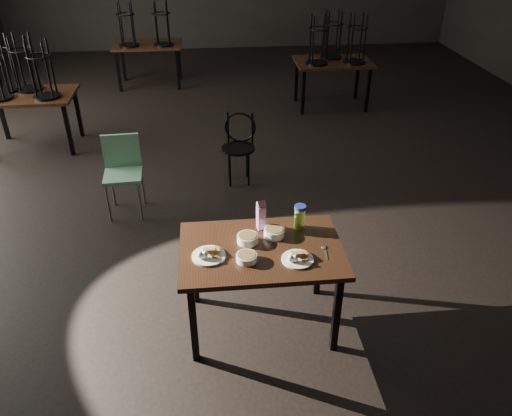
{
  "coord_description": "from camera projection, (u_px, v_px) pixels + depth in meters",
  "views": [
    {
      "loc": [
        -0.63,
        -5.84,
        2.92
      ],
      "look_at": [
        -0.29,
        -2.5,
        0.85
      ],
      "focal_mm": 35.0,
      "sensor_mm": 36.0,
      "label": 1
    }
  ],
  "objects": [
    {
      "name": "bg_table_right",
      "position": [
        333.0,
        59.0,
        7.89
      ],
      "size": [
        1.2,
        0.8,
        1.48
      ],
      "color": "black",
      "rests_on": "ground"
    },
    {
      "name": "main_table",
      "position": [
        261.0,
        257.0,
        3.7
      ],
      "size": [
        1.2,
        0.8,
        0.75
      ],
      "color": "black",
      "rests_on": "ground"
    },
    {
      "name": "school_chair",
      "position": [
        123.0,
        168.0,
        5.28
      ],
      "size": [
        0.41,
        0.41,
        0.84
      ],
      "rotation": [
        0.0,
        0.0,
        0.06
      ],
      "color": "#78BB8F",
      "rests_on": "ground"
    },
    {
      "name": "plate_left",
      "position": [
        208.0,
        254.0,
        3.55
      ],
      "size": [
        0.24,
        0.24,
        0.08
      ],
      "color": "white",
      "rests_on": "main_table"
    },
    {
      "name": "bowl_far",
      "position": [
        274.0,
        232.0,
        3.77
      ],
      "size": [
        0.16,
        0.16,
        0.06
      ],
      "color": "white",
      "rests_on": "main_table"
    },
    {
      "name": "spoon",
      "position": [
        324.0,
        248.0,
        3.65
      ],
      "size": [
        0.04,
        0.18,
        0.01
      ],
      "color": "silver",
      "rests_on": "main_table"
    },
    {
      "name": "bg_table_left",
      "position": [
        24.0,
        91.0,
        6.53
      ],
      "size": [
        1.2,
        0.8,
        1.48
      ],
      "color": "black",
      "rests_on": "ground"
    },
    {
      "name": "water_bottle",
      "position": [
        300.0,
        217.0,
        3.83
      ],
      "size": [
        0.12,
        0.12,
        0.2
      ],
      "color": "#93C63A",
      "rests_on": "main_table"
    },
    {
      "name": "bentwood_chair",
      "position": [
        239.0,
        142.0,
        5.89
      ],
      "size": [
        0.42,
        0.41,
        0.82
      ],
      "rotation": [
        0.0,
        0.0,
        -0.23
      ],
      "color": "black",
      "rests_on": "ground"
    },
    {
      "name": "bowl_big",
      "position": [
        247.0,
        257.0,
        3.52
      ],
      "size": [
        0.15,
        0.15,
        0.05
      ],
      "color": "white",
      "rests_on": "main_table"
    },
    {
      "name": "bg_table_far",
      "position": [
        147.0,
        44.0,
        8.84
      ],
      "size": [
        1.2,
        0.8,
        1.48
      ],
      "color": "black",
      "rests_on": "ground"
    },
    {
      "name": "juice_carton",
      "position": [
        261.0,
        216.0,
        3.82
      ],
      "size": [
        0.07,
        0.07,
        0.25
      ],
      "color": "#831776",
      "rests_on": "main_table"
    },
    {
      "name": "bowl_near",
      "position": [
        247.0,
        238.0,
        3.7
      ],
      "size": [
        0.15,
        0.15,
        0.06
      ],
      "color": "white",
      "rests_on": "main_table"
    },
    {
      "name": "plate_right",
      "position": [
        297.0,
        258.0,
        3.52
      ],
      "size": [
        0.23,
        0.23,
        0.07
      ],
      "color": "white",
      "rests_on": "main_table"
    }
  ]
}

